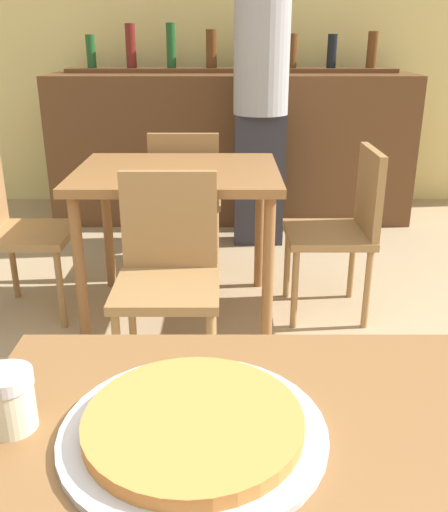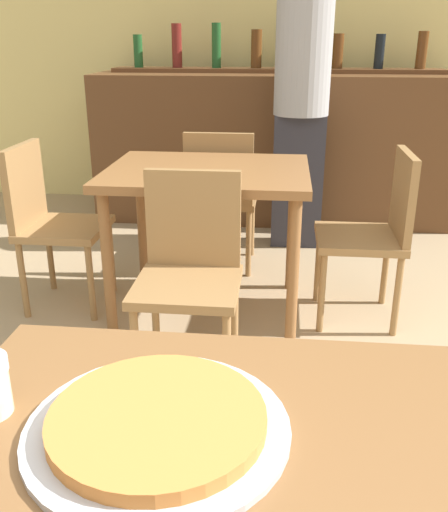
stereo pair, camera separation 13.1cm
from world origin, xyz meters
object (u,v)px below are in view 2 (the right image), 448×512
chair_far_side_front (190,263)px  pizza_tray (158,423)px  chair_far_side_back (221,192)px  chair_far_side_left (49,216)px  person_standing (302,95)px  chair_far_side_right (377,226)px

chair_far_side_front → pizza_tray: chair_far_side_front is taller
chair_far_side_back → chair_far_side_left: (-0.80, -0.55, 0.00)m
person_standing → chair_far_side_right: bearing=-71.6°
chair_far_side_front → person_standing: size_ratio=0.46×
chair_far_side_left → person_standing: bearing=-49.8°
chair_far_side_front → chair_far_side_back: bearing=90.0°
pizza_tray → person_standing: person_standing is taller
chair_far_side_right → person_standing: person_standing is taller
chair_far_side_right → person_standing: bearing=-161.6°
chair_far_side_back → pizza_tray: chair_far_side_back is taller
chair_far_side_left → pizza_tray: (0.97, -1.88, 0.28)m
pizza_tray → chair_far_side_front: bearing=97.3°
chair_far_side_front → chair_far_side_back: same height
chair_far_side_back → chair_far_side_right: 0.97m
chair_far_side_back → person_standing: (0.45, 0.50, 0.49)m
chair_far_side_front → person_standing: 1.73m
chair_far_side_back → chair_far_side_right: (0.80, -0.55, 0.00)m
chair_far_side_back → chair_far_side_left: size_ratio=1.00×
chair_far_side_right → chair_far_side_front: bearing=-55.3°
chair_far_side_left → chair_far_side_right: same height
chair_far_side_right → chair_far_side_back: bearing=-124.7°
chair_far_side_front → chair_far_side_right: 0.97m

